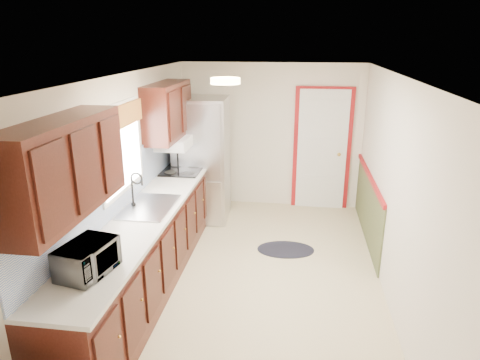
% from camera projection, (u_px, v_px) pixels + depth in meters
% --- Properties ---
extents(room_shell, '(3.20, 5.20, 2.52)m').
position_uv_depth(room_shell, '(256.00, 185.00, 4.81)').
color(room_shell, beige).
rests_on(room_shell, ground).
extents(kitchen_run, '(0.63, 4.00, 2.20)m').
position_uv_depth(kitchen_run, '(144.00, 221.00, 4.82)').
color(kitchen_run, '#35110C').
rests_on(kitchen_run, ground).
extents(back_wall_trim, '(1.12, 2.30, 2.08)m').
position_uv_depth(back_wall_trim, '(331.00, 161.00, 6.86)').
color(back_wall_trim, maroon).
rests_on(back_wall_trim, ground).
extents(ceiling_fixture, '(0.30, 0.30, 0.06)m').
position_uv_depth(ceiling_fixture, '(225.00, 81.00, 4.29)').
color(ceiling_fixture, '#FFD88C').
rests_on(ceiling_fixture, room_shell).
extents(microwave, '(0.35, 0.52, 0.33)m').
position_uv_depth(microwave, '(87.00, 256.00, 3.45)').
color(microwave, white).
rests_on(microwave, kitchen_run).
extents(refrigerator, '(0.83, 0.82, 1.93)m').
position_uv_depth(refrigerator, '(202.00, 160.00, 6.66)').
color(refrigerator, '#B7B7BC').
rests_on(refrigerator, ground).
extents(rug, '(0.81, 0.56, 0.01)m').
position_uv_depth(rug, '(286.00, 249.00, 5.87)').
color(rug, black).
rests_on(rug, ground).
extents(cooktop, '(0.54, 0.65, 0.02)m').
position_uv_depth(cooktop, '(182.00, 170.00, 6.18)').
color(cooktop, black).
rests_on(cooktop, kitchen_run).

